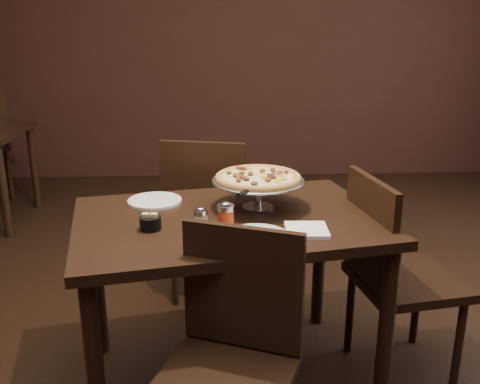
{
  "coord_description": "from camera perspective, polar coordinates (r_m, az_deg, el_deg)",
  "views": [
    {
      "loc": [
        -0.06,
        -2.0,
        1.56
      ],
      "look_at": [
        0.03,
        0.14,
        0.88
      ],
      "focal_mm": 40.0,
      "sensor_mm": 36.0,
      "label": 1
    }
  ],
  "objects": [
    {
      "name": "packet_caddy",
      "position": [
        2.11,
        -9.54,
        -3.23
      ],
      "size": [
        0.08,
        0.08,
        0.07
      ],
      "rotation": [
        0.0,
        0.0,
        -0.12
      ],
      "color": "black",
      "rests_on": "dining_table"
    },
    {
      "name": "chair_far",
      "position": [
        3.01,
        -3.31,
        -2.33
      ],
      "size": [
        0.54,
        0.54,
        0.97
      ],
      "rotation": [
        0.0,
        0.0,
        2.92
      ],
      "color": "black",
      "rests_on": "ground"
    },
    {
      "name": "plate_left",
      "position": [
        2.43,
        -9.09,
        -0.94
      ],
      "size": [
        0.24,
        0.24,
        0.01
      ],
      "primitive_type": "cylinder",
      "color": "silver",
      "rests_on": "dining_table"
    },
    {
      "name": "pizza_stand",
      "position": [
        2.29,
        1.94,
        1.47
      ],
      "size": [
        0.4,
        0.4,
        0.16
      ],
      "color": "#AFAEB5",
      "rests_on": "dining_table"
    },
    {
      "name": "dining_table",
      "position": [
        2.26,
        -1.22,
        -5.13
      ],
      "size": [
        1.4,
        1.07,
        0.79
      ],
      "rotation": [
        0.0,
        0.0,
        0.2
      ],
      "color": "black",
      "rests_on": "ground"
    },
    {
      "name": "chair_side",
      "position": [
        2.48,
        15.93,
        -7.97
      ],
      "size": [
        0.51,
        0.51,
        0.94
      ],
      "rotation": [
        0.0,
        0.0,
        1.75
      ],
      "color": "black",
      "rests_on": "ground"
    },
    {
      "name": "plate_near",
      "position": [
        2.01,
        1.71,
        -4.81
      ],
      "size": [
        0.25,
        0.25,
        0.01
      ],
      "primitive_type": "cylinder",
      "color": "silver",
      "rests_on": "dining_table"
    },
    {
      "name": "pepper_flake_shaker",
      "position": [
        2.07,
        -1.53,
        -2.68
      ],
      "size": [
        0.07,
        0.07,
        0.12
      ],
      "color": "maroon",
      "rests_on": "dining_table"
    },
    {
      "name": "chair_near",
      "position": [
        1.86,
        -0.98,
        -16.95
      ],
      "size": [
        0.55,
        0.55,
        0.91
      ],
      "rotation": [
        0.0,
        0.0,
        -0.37
      ],
      "color": "black",
      "rests_on": "ground"
    },
    {
      "name": "parmesan_shaker",
      "position": [
        2.07,
        -4.21,
        -2.97
      ],
      "size": [
        0.06,
        0.06,
        0.1
      ],
      "color": "beige",
      "rests_on": "dining_table"
    },
    {
      "name": "room",
      "position": [
        2.03,
        1.05,
        13.26
      ],
      "size": [
        6.04,
        7.04,
        2.84
      ],
      "color": "black",
      "rests_on": "ground"
    },
    {
      "name": "serving_spatula",
      "position": [
        2.11,
        0.59,
        -0.04
      ],
      "size": [
        0.16,
        0.16,
        0.02
      ],
      "rotation": [
        0.0,
        0.0,
        -0.5
      ],
      "color": "#AFAEB5",
      "rests_on": "pizza_stand"
    },
    {
      "name": "napkin_stack",
      "position": [
        2.08,
        7.11,
        -4.08
      ],
      "size": [
        0.17,
        0.17,
        0.02
      ],
      "primitive_type": "cube",
      "rotation": [
        0.0,
        0.0,
        -0.04
      ],
      "color": "white",
      "rests_on": "dining_table"
    }
  ]
}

